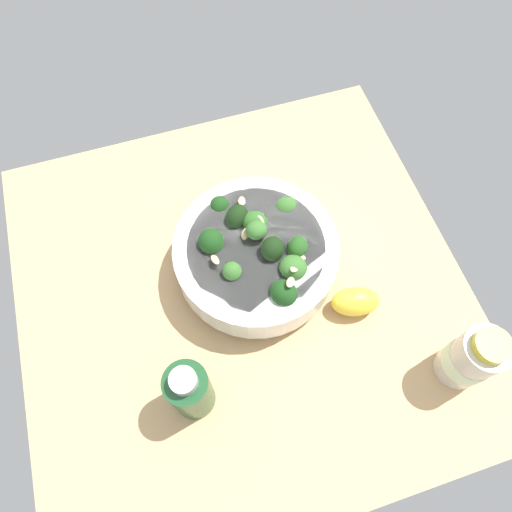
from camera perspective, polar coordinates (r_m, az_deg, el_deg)
The scene contains 5 objects.
ground_plane at distance 71.19cm, azimuth -1.57°, elevation -4.62°, with size 63.19×63.19×3.95cm, color tan.
bowl_of_broccoli at distance 66.57cm, azimuth 0.03°, elevation 0.22°, with size 22.61×22.61×10.37cm.
lemon_wedge at distance 67.77cm, azimuth 11.73°, elevation -5.33°, with size 6.66×4.01×4.34cm, color yellow.
bottle_tall at distance 60.17cm, azimuth -7.84°, elevation -15.58°, with size 5.29×5.29×12.42cm.
bottle_short at distance 66.27cm, azimuth 24.24°, elevation -11.01°, with size 5.92×5.92×12.01cm.
Camera 1 is at (5.83, 25.02, 64.42)cm, focal length 33.64 mm.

